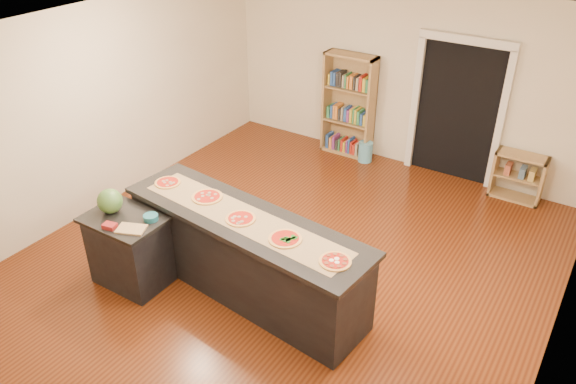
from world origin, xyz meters
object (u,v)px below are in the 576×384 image
Objects in this scene: side_counter at (130,249)px; watermelon at (110,201)px; kitchen_island at (246,255)px; low_shelf at (518,177)px; bookshelf at (348,105)px; waste_bin at (365,152)px.

side_counter is 3.18× the size of watermelon.
watermelon is at bearing -152.10° from kitchen_island.
low_shelf is at bearing 51.34° from watermelon.
kitchen_island is 4.34m from low_shelf.
side_counter reaches higher than low_shelf.
kitchen_island is at bearing -79.41° from bookshelf.
watermelon is at bearing 176.93° from side_counter.
bookshelf is 2.83m from low_shelf.
side_counter is (-1.23, -0.58, -0.05)m from kitchen_island.
bookshelf is (-0.71, 3.81, 0.35)m from kitchen_island.
kitchen_island is 4.25× the size of low_shelf.
waste_bin is at bearing 100.60° from kitchen_island.
bookshelf is 5.07× the size of waste_bin.
side_counter is 5.49m from low_shelf.
watermelon reaches higher than side_counter.
bookshelf is 2.40× the size of low_shelf.
waste_bin is at bearing 77.35° from side_counter.
kitchen_island is 8.99× the size of waste_bin.
watermelon is at bearing -128.66° from low_shelf.
side_counter is at bearing -102.24° from waste_bin.
kitchen_island is at bearing 21.91° from watermelon.
side_counter is at bearing -96.67° from bookshelf.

